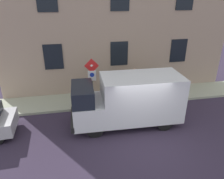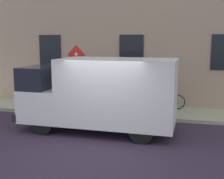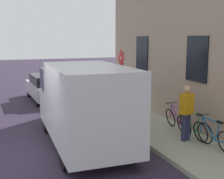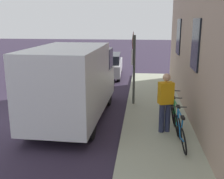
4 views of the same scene
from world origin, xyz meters
The scene contains 9 objects.
ground_plane centered at (0.00, 0.00, 0.00)m, with size 80.00×80.00×0.00m, color #2F2538.
sidewalk_slab centered at (4.11, 0.00, 0.07)m, with size 2.11×16.49×0.14m, color #A0A58D.
building_facade centered at (5.52, 0.00, 4.06)m, with size 0.75×14.49×8.11m.
sign_post_stacked centered at (3.27, 1.93, 1.92)m, with size 0.17×0.56×2.65m.
delivery_van centered at (1.35, 0.36, 1.33)m, with size 2.14×5.38×2.50m.
bicycle_blue centered at (4.62, -1.60, 0.51)m, with size 0.46×1.71×0.89m.
bicycle_green centered at (4.62, -0.70, 0.51)m, with size 0.46×1.71×0.89m.
bicycle_purple centered at (4.62, 0.19, 0.51)m, with size 0.46×1.72×0.89m.
pedestrian centered at (4.29, -0.76, 1.07)m, with size 0.46×0.37×1.72m.
Camera 2 is at (-8.16, -2.38, 3.11)m, focal length 47.56 mm.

